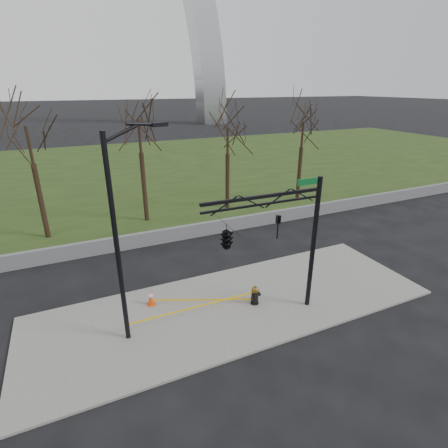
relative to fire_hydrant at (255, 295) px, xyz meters
name	(u,v)px	position (x,y,z in m)	size (l,w,h in m)	color
ground	(235,306)	(-0.85, 0.31, -0.52)	(500.00, 500.00, 0.00)	black
sidewalk	(235,305)	(-0.85, 0.31, -0.47)	(18.00, 6.00, 0.10)	slate
grass_strip	(123,169)	(-0.85, 30.31, -0.49)	(120.00, 40.00, 0.06)	#203814
guardrail	(180,233)	(-0.85, 8.31, -0.07)	(60.00, 0.30, 0.90)	#59595B
tree_row	(93,174)	(-5.36, 12.31, 3.40)	(36.98, 4.00, 7.84)	black
fire_hydrant	(255,295)	(0.00, 0.00, 0.00)	(0.57, 0.37, 0.92)	black
traffic_cone	(151,298)	(-4.30, 1.86, -0.09)	(0.41, 0.41, 0.67)	#DE3F0B
street_light	(121,228)	(-5.42, 0.12, 4.17)	(2.34, 0.80, 8.21)	black
traffic_signal_mast	(245,233)	(-1.12, -0.99, 3.63)	(5.10, 2.49, 6.00)	black
caution_tape	(199,304)	(-2.52, 0.44, 0.01)	(5.63, 1.87, 0.46)	yellow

